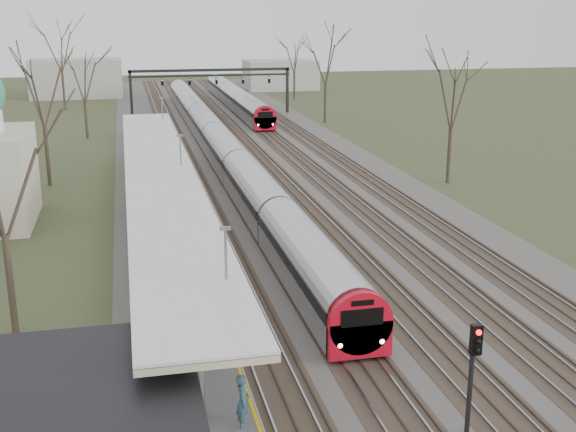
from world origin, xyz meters
name	(u,v)px	position (x,y,z in m)	size (l,w,h in m)	color
track_bed	(251,159)	(0.26, 55.00, 0.06)	(24.00, 160.00, 0.22)	#474442
platform	(159,209)	(-9.05, 37.50, 0.50)	(3.50, 69.00, 1.00)	#9E9B93
canopy	(160,173)	(-9.05, 32.99, 3.93)	(4.10, 50.00, 3.11)	slate
signal_gantry	(211,78)	(0.29, 84.99, 4.91)	(21.00, 0.59, 6.08)	black
tree_west_far	(41,84)	(-17.00, 48.00, 8.02)	(5.50, 5.50, 11.33)	#2D231C
tree_east_far	(453,92)	(14.00, 42.00, 7.29)	(5.00, 5.00, 10.30)	#2D231C
train_near	(215,138)	(-2.50, 59.03, 1.48)	(2.62, 90.21, 3.05)	#A9ABB3
train_far	(235,97)	(4.50, 91.90, 1.48)	(2.62, 45.21, 3.05)	#A9ABB3
passenger	(243,401)	(-7.90, 9.38, 1.87)	(0.64, 0.42, 1.75)	#2B4A55
signal_post	(473,364)	(-0.75, 8.51, 2.72)	(0.35, 0.45, 4.10)	black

